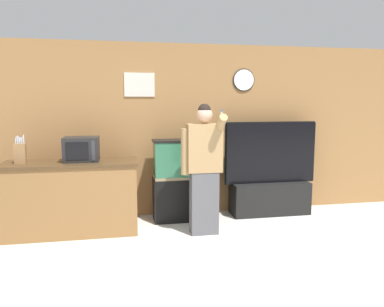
{
  "coord_description": "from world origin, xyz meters",
  "views": [
    {
      "loc": [
        -0.5,
        -3.23,
        1.72
      ],
      "look_at": [
        0.43,
        1.61,
        1.05
      ],
      "focal_mm": 35.0,
      "sensor_mm": 36.0,
      "label": 1
    }
  ],
  "objects": [
    {
      "name": "microwave",
      "position": [
        -1.01,
        1.83,
        1.12
      ],
      "size": [
        0.45,
        0.39,
        0.32
      ],
      "color": "black",
      "rests_on": "counter_island"
    },
    {
      "name": "aquarium_on_stand",
      "position": [
        0.4,
        2.08,
        0.6
      ],
      "size": [
        0.91,
        0.37,
        1.19
      ],
      "color": "black",
      "rests_on": "ground_plane"
    },
    {
      "name": "wall_back_paneled",
      "position": [
        0.0,
        2.43,
        1.3
      ],
      "size": [
        10.0,
        0.08,
        2.6
      ],
      "color": "olive",
      "rests_on": "ground_plane"
    },
    {
      "name": "counter_island",
      "position": [
        -1.15,
        1.79,
        0.48
      ],
      "size": [
        1.72,
        0.66,
        0.96
      ],
      "color": "brown",
      "rests_on": "ground_plane"
    },
    {
      "name": "ground_plane",
      "position": [
        0.0,
        0.0,
        0.0
      ],
      "size": [
        18.0,
        18.0,
        0.0
      ],
      "primitive_type": "plane",
      "color": "beige"
    },
    {
      "name": "person_standing",
      "position": [
        0.55,
        1.44,
        0.89
      ],
      "size": [
        0.54,
        0.41,
        1.71
      ],
      "color": "#515156",
      "rests_on": "ground_plane"
    },
    {
      "name": "tv_on_stand",
      "position": [
        1.76,
        2.11,
        0.42
      ],
      "size": [
        1.45,
        0.4,
        1.44
      ],
      "color": "black",
      "rests_on": "ground_plane"
    },
    {
      "name": "knife_block",
      "position": [
        -1.75,
        1.77,
        1.09
      ],
      "size": [
        0.14,
        0.1,
        0.36
      ],
      "color": "olive",
      "rests_on": "counter_island"
    }
  ]
}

